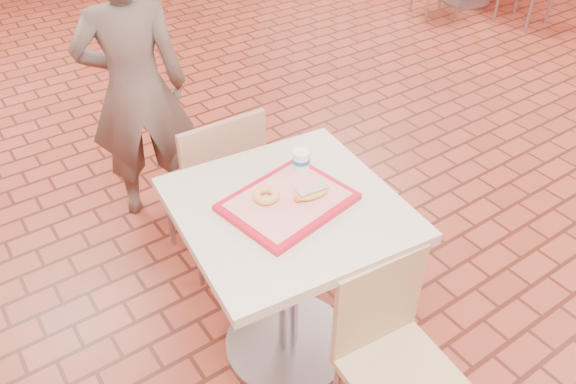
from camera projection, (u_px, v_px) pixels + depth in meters
wainscot_band at (392, 95)px, 3.41m from camera, size 8.00×10.00×1.00m
main_table at (288, 257)px, 2.23m from camera, size 0.79×0.79×0.83m
chair_main_front at (391, 349)px, 2.02m from camera, size 0.41×0.41×0.81m
chair_main_back at (217, 183)px, 2.70m from camera, size 0.43×0.43×0.90m
customer at (135, 90)px, 2.90m from camera, size 0.64×0.52×1.52m
serving_tray at (288, 202)px, 2.05m from camera, size 0.44×0.34×0.03m
ring_donut at (266, 195)px, 2.04m from camera, size 0.13×0.13×0.03m
long_john_donut at (311, 192)px, 2.04m from camera, size 0.14×0.08×0.04m
paper_cup at (301, 161)px, 2.16m from camera, size 0.07×0.07×0.09m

